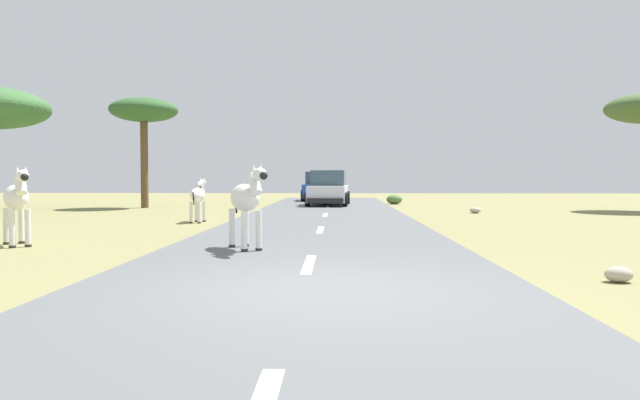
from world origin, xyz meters
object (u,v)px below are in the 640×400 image
bush_1 (394,199)px  rock_1 (475,210)px  zebra_1 (17,199)px  tree_2 (144,112)px  zebra_2 (198,196)px  zebra_0 (247,199)px  car_0 (329,189)px  car_1 (320,187)px  rock_0 (619,274)px

bush_1 → rock_1: bush_1 is taller
zebra_1 → tree_2: 15.58m
zebra_2 → bush_1: bearing=60.2°
tree_2 → rock_1: bearing=-13.5°
zebra_2 → rock_1: 11.25m
zebra_0 → rock_1: (7.32, 12.25, -0.90)m
zebra_0 → car_0: 17.74m
car_1 → bush_1: (4.12, -3.68, -0.59)m
car_0 → rock_1: size_ratio=9.76×
zebra_0 → rock_0: zebra_0 is taller
zebra_0 → bush_1: zebra_0 is taller
zebra_0 → zebra_2: bearing=-98.0°
car_1 → rock_0: (4.92, -26.62, -0.74)m
zebra_0 → zebra_2: (-2.72, 7.20, -0.17)m
tree_2 → rock_0: bearing=-55.3°
car_1 → tree_2: 11.85m
zebra_1 → rock_1: (12.27, 11.46, -0.87)m
zebra_1 → car_0: 18.02m
car_0 → tree_2: tree_2 is taller
tree_2 → car_1: bearing=44.1°
car_1 → tree_2: (-8.09, -7.85, 3.66)m
zebra_0 → bush_1: (4.82, 19.94, -0.77)m
zebra_0 → car_1: size_ratio=0.37×
bush_1 → rock_1: 8.09m
rock_0 → bush_1: bearing=92.0°
bush_1 → rock_1: size_ratio=1.86×
zebra_1 → car_0: (6.25, 16.90, -0.15)m
zebra_0 → bush_1: bearing=-132.2°
zebra_0 → car_0: size_ratio=0.37×
car_0 → rock_0: bearing=105.3°
car_0 → tree_2: (-8.69, -1.93, 3.66)m
zebra_1 → zebra_2: bearing=-147.9°
zebra_0 → car_1: bearing=-120.3°
zebra_0 → tree_2: tree_2 is taller
zebra_0 → zebra_1: size_ratio=0.98×
zebra_1 → bush_1: bearing=-155.7°
zebra_1 → car_1: size_ratio=0.38×
car_0 → bush_1: bearing=-144.0°
zebra_2 → rock_0: 13.19m
zebra_0 → zebra_2: size_ratio=1.07×
car_1 → rock_0: bearing=103.3°
car_1 → tree_2: tree_2 is taller
car_1 → rock_1: (6.62, -11.37, -0.73)m
zebra_0 → car_1: (0.70, 23.62, -0.18)m
car_0 → car_1: size_ratio=1.00×
zebra_2 → car_0: car_0 is taller
bush_1 → car_0: bearing=-147.5°
zebra_1 → rock_0: size_ratio=4.41×
car_0 → tree_2: bearing=16.0°
zebra_1 → tree_2: bearing=-119.4°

